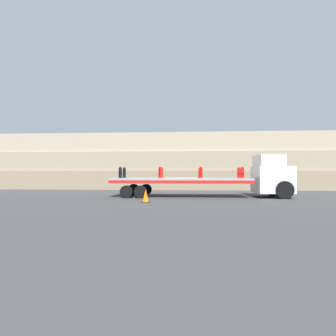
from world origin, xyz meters
TOP-DOWN VIEW (x-y plane):
  - ground_plane at (0.00, 0.00)m, footprint 120.00×120.00m
  - rock_cliff at (0.00, 8.22)m, footprint 60.00×3.30m
  - truck_cab at (6.11, 0.00)m, footprint 2.21×2.61m
  - flatbed_trailer at (-0.55, 0.00)m, footprint 9.24×2.65m
  - fire_hydrant_black_near_0 at (-4.02, -0.56)m, footprint 0.28×0.47m
  - fire_hydrant_black_far_0 at (-4.02, 0.56)m, footprint 0.28×0.47m
  - fire_hydrant_red_near_1 at (-1.34, -0.56)m, footprint 0.28×0.47m
  - fire_hydrant_red_far_1 at (-1.34, 0.56)m, footprint 0.28×0.47m
  - fire_hydrant_red_near_2 at (1.34, -0.56)m, footprint 0.28×0.47m
  - fire_hydrant_red_far_2 at (1.34, 0.56)m, footprint 0.28×0.47m
  - fire_hydrant_red_near_3 at (4.02, -0.56)m, footprint 0.28×0.47m
  - fire_hydrant_red_far_3 at (4.02, 0.56)m, footprint 0.28×0.47m
  - cargo_strap_rear at (-1.34, 0.00)m, footprint 0.05×2.76m
  - cargo_strap_middle at (1.34, 0.00)m, footprint 0.05×2.76m
  - traffic_cone at (-1.85, -3.49)m, footprint 0.48×0.48m

SIDE VIEW (x-z plane):
  - ground_plane at x=0.00m, z-range 0.00..0.00m
  - traffic_cone at x=-1.85m, z-range -0.01..0.69m
  - flatbed_trailer at x=-0.55m, z-range 0.41..1.69m
  - truck_cab at x=6.11m, z-range 0.02..2.81m
  - fire_hydrant_black_near_0 at x=-4.02m, z-range 1.26..2.01m
  - fire_hydrant_black_far_0 at x=-4.02m, z-range 1.26..2.01m
  - fire_hydrant_red_near_1 at x=-1.34m, z-range 1.26..2.01m
  - fire_hydrant_red_far_1 at x=-1.34m, z-range 1.26..2.01m
  - fire_hydrant_red_near_2 at x=1.34m, z-range 1.26..2.01m
  - fire_hydrant_red_far_2 at x=1.34m, z-range 1.26..2.01m
  - fire_hydrant_red_near_3 at x=4.02m, z-range 1.26..2.01m
  - fire_hydrant_red_far_3 at x=4.02m, z-range 1.26..2.01m
  - cargo_strap_rear at x=-1.34m, z-range 2.02..2.03m
  - cargo_strap_middle at x=1.34m, z-range 2.02..2.03m
  - rock_cliff at x=0.00m, z-range 0.00..5.50m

